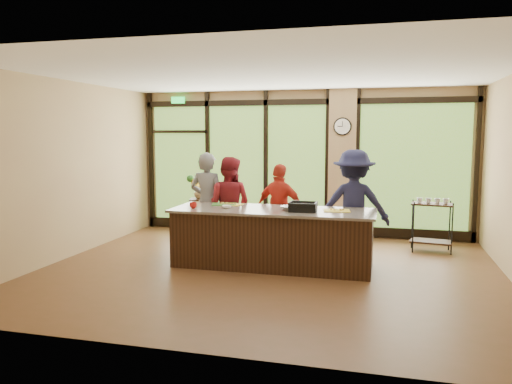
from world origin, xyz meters
The scene contains 24 objects.
floor centered at (0.00, 0.00, 0.00)m, with size 7.00×7.00×0.00m, color #55381E.
ceiling centered at (0.00, 0.00, 3.00)m, with size 7.00×7.00×0.00m, color white.
back_wall centered at (0.00, 3.00, 1.50)m, with size 7.00×7.00×0.00m, color tan.
left_wall centered at (-3.50, 0.00, 1.50)m, with size 6.00×6.00×0.00m, color tan.
window_wall centered at (0.16, 2.95, 1.39)m, with size 6.90×0.12×3.00m.
island_base centered at (0.00, 0.30, 0.44)m, with size 3.10×1.00×0.88m, color black.
countertop centered at (0.00, 0.30, 0.90)m, with size 3.20×1.10×0.04m, color slate.
wall_clock centered at (0.85, 2.87, 2.25)m, with size 0.36×0.04×0.36m.
cook_left centered at (-1.34, 0.97, 0.89)m, with size 0.65×0.43×1.78m, color slate.
cook_midleft centered at (-0.96, 1.01, 0.85)m, with size 0.83×0.65×1.71m, color maroon.
cook_midright centered at (-0.06, 1.16, 0.79)m, with size 0.93×0.39×1.59m, color #B52B1B.
cook_right centered at (1.21, 1.06, 0.92)m, with size 1.19×0.69×1.85m, color #181936.
roasting_pan centered at (0.50, 0.21, 0.96)m, with size 0.41×0.32×0.07m, color black.
mixing_bowl centered at (0.29, 0.26, 0.96)m, with size 0.29×0.29×0.07m, color silver.
cutting_board_left centered at (-0.90, 0.61, 0.93)m, with size 0.41×0.31×0.01m, color #3B7C2D.
cutting_board_center centered at (-0.79, 0.61, 0.93)m, with size 0.36×0.27×0.01m, color yellow.
cutting_board_right centered at (1.00, 0.37, 0.93)m, with size 0.40×0.30×0.01m, color yellow.
prep_bowl_near centered at (-0.74, 0.21, 0.94)m, with size 0.15×0.15×0.05m, color white.
prep_bowl_mid centered at (0.32, 0.22, 0.94)m, with size 0.15×0.15×0.05m, color white.
prep_bowl_far centered at (0.32, 0.77, 0.94)m, with size 0.14×0.14×0.03m, color white.
red_ramekin centered at (-1.26, 0.08, 0.97)m, with size 0.12×0.12×0.09m, color red.
flower_stand centered at (-1.85, 1.94, 0.41)m, with size 0.41×0.41×0.82m, color black.
flower_vase centered at (-1.85, 1.94, 0.95)m, with size 0.25×0.25×0.26m, color #9C8355.
bar_cart centered at (2.54, 1.99, 0.58)m, with size 0.76×0.50×0.97m.
Camera 1 is at (1.70, -7.31, 2.11)m, focal length 35.00 mm.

